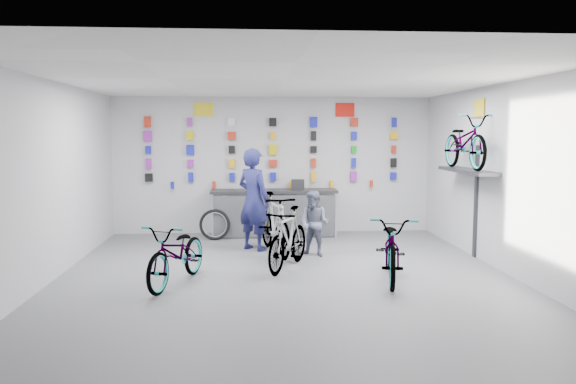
{
  "coord_description": "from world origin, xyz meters",
  "views": [
    {
      "loc": [
        -0.57,
        -8.4,
        2.21
      ],
      "look_at": [
        0.15,
        1.4,
        1.18
      ],
      "focal_mm": 35.0,
      "sensor_mm": 36.0,
      "label": 1
    }
  ],
  "objects": [
    {
      "name": "wall_left",
      "position": [
        -3.5,
        0.0,
        1.5
      ],
      "size": [
        0.0,
        8.0,
        8.0
      ],
      "primitive_type": "plane",
      "rotation": [
        1.57,
        0.0,
        1.57
      ],
      "color": "silver",
      "rests_on": "floor"
    },
    {
      "name": "bike_service",
      "position": [
        -0.07,
        1.73,
        0.56
      ],
      "size": [
        0.93,
        1.94,
        1.12
      ],
      "primitive_type": "imported",
      "rotation": [
        0.0,
        0.0,
        0.22
      ],
      "color": "gray",
      "rests_on": "floor"
    },
    {
      "name": "register",
      "position": [
        0.52,
        3.55,
        1.11
      ],
      "size": [
        0.3,
        0.32,
        0.22
      ],
      "primitive_type": "cube",
      "rotation": [
        0.0,
        0.0,
        -0.08
      ],
      "color": "black",
      "rests_on": "counter"
    },
    {
      "name": "bike_left",
      "position": [
        -1.59,
        -0.26,
        0.46
      ],
      "size": [
        1.15,
        1.87,
        0.93
      ],
      "primitive_type": "imported",
      "rotation": [
        0.0,
        0.0,
        -0.33
      ],
      "color": "gray",
      "rests_on": "floor"
    },
    {
      "name": "wall_back",
      "position": [
        0.0,
        4.0,
        1.5
      ],
      "size": [
        7.0,
        0.0,
        7.0
      ],
      "primitive_type": "plane",
      "rotation": [
        1.57,
        0.0,
        0.0
      ],
      "color": "silver",
      "rests_on": "floor"
    },
    {
      "name": "customer",
      "position": [
        0.63,
        1.5,
        0.59
      ],
      "size": [
        0.72,
        0.68,
        1.18
      ],
      "primitive_type": "imported",
      "rotation": [
        0.0,
        0.0,
        -0.55
      ],
      "color": "slate",
      "rests_on": "floor"
    },
    {
      "name": "merch_wall",
      "position": [
        -0.08,
        3.93,
        1.81
      ],
      "size": [
        5.57,
        0.08,
        1.57
      ],
      "color": "black",
      "rests_on": "wall_back"
    },
    {
      "name": "bike_center",
      "position": [
        0.09,
        0.57,
        0.5
      ],
      "size": [
        1.13,
        1.72,
        1.01
      ],
      "primitive_type": "imported",
      "rotation": [
        0.0,
        0.0,
        -0.44
      ],
      "color": "gray",
      "rests_on": "floor"
    },
    {
      "name": "sign_side",
      "position": [
        3.48,
        1.2,
        2.65
      ],
      "size": [
        0.02,
        0.4,
        0.3
      ],
      "primitive_type": "cube",
      "color": "yellow",
      "rests_on": "wall_right"
    },
    {
      "name": "ceiling",
      "position": [
        0.0,
        0.0,
        3.0
      ],
      "size": [
        8.0,
        8.0,
        0.0
      ],
      "primitive_type": "plane",
      "rotation": [
        3.14,
        0.0,
        0.0
      ],
      "color": "white",
      "rests_on": "wall_back"
    },
    {
      "name": "bike_wall",
      "position": [
        3.25,
        1.2,
        2.05
      ],
      "size": [
        0.63,
        1.8,
        0.95
      ],
      "primitive_type": "imported",
      "color": "gray",
      "rests_on": "wall_bracket"
    },
    {
      "name": "bike_right",
      "position": [
        1.6,
        -0.23,
        0.51
      ],
      "size": [
        1.07,
        2.02,
        1.01
      ],
      "primitive_type": "imported",
      "rotation": [
        0.0,
        0.0,
        -0.22
      ],
      "color": "gray",
      "rests_on": "floor"
    },
    {
      "name": "spare_wheel",
      "position": [
        -1.25,
        3.17,
        0.32
      ],
      "size": [
        0.65,
        0.19,
        0.65
      ],
      "rotation": [
        0.0,
        0.0,
        -0.08
      ],
      "color": "black",
      "rests_on": "floor"
    },
    {
      "name": "counter",
      "position": [
        0.0,
        3.54,
        0.49
      ],
      "size": [
        2.7,
        0.66,
        1.0
      ],
      "color": "black",
      "rests_on": "floor"
    },
    {
      "name": "wall_front",
      "position": [
        0.0,
        -4.0,
        1.5
      ],
      "size": [
        7.0,
        0.0,
        7.0
      ],
      "primitive_type": "plane",
      "rotation": [
        -1.57,
        0.0,
        0.0
      ],
      "color": "silver",
      "rests_on": "floor"
    },
    {
      "name": "sign_right",
      "position": [
        1.6,
        3.98,
        2.72
      ],
      "size": [
        0.42,
        0.02,
        0.3
      ],
      "primitive_type": "cube",
      "color": "red",
      "rests_on": "wall_back"
    },
    {
      "name": "wall_bracket",
      "position": [
        3.33,
        1.2,
        1.46
      ],
      "size": [
        0.39,
        1.9,
        2.0
      ],
      "color": "#333338",
      "rests_on": "wall_right"
    },
    {
      "name": "clerk",
      "position": [
        -0.45,
        2.12,
        0.96
      ],
      "size": [
        0.83,
        0.81,
        1.93
      ],
      "primitive_type": "imported",
      "rotation": [
        0.0,
        0.0,
        2.42
      ],
      "color": "navy",
      "rests_on": "floor"
    },
    {
      "name": "floor",
      "position": [
        0.0,
        0.0,
        0.0
      ],
      "size": [
        8.0,
        8.0,
        0.0
      ],
      "primitive_type": "plane",
      "color": "#56565C",
      "rests_on": "ground"
    },
    {
      "name": "sign_left",
      "position": [
        -1.5,
        3.98,
        2.72
      ],
      "size": [
        0.42,
        0.02,
        0.3
      ],
      "primitive_type": "cube",
      "color": "yellow",
      "rests_on": "wall_back"
    },
    {
      "name": "wall_right",
      "position": [
        3.5,
        0.0,
        1.5
      ],
      "size": [
        0.0,
        8.0,
        8.0
      ],
      "primitive_type": "plane",
      "rotation": [
        1.57,
        0.0,
        -1.57
      ],
      "color": "silver",
      "rests_on": "floor"
    }
  ]
}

